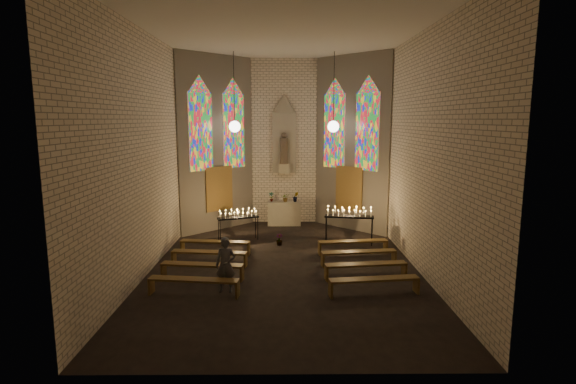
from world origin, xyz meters
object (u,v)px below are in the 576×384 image
Objects in this scene: altar at (284,213)px; visitor at (226,265)px; votive_stand_right at (349,214)px; aisle_flower_pot at (279,240)px; votive_stand_left at (238,215)px.

visitor reaches higher than altar.
altar is 3.85m from votive_stand_right.
visitor is at bearing -101.41° from altar.
votive_stand_right is (2.53, 0.18, 0.90)m from aisle_flower_pot.
altar is 0.78× the size of votive_stand_right.
visitor is (-3.87, -4.57, -0.38)m from votive_stand_right.
votive_stand_left is at bearing -123.94° from altar.
altar is 7.71m from visitor.
altar is at bearing 82.57° from visitor.
votive_stand_right reaches higher than votive_stand_left.
votive_stand_left is at bearing 96.09° from visitor.
aisle_flower_pot is 0.23× the size of votive_stand_right.
aisle_flower_pot is 4.62m from visitor.
votive_stand_right is 6.00m from visitor.
votive_stand_right reaches higher than aisle_flower_pot.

